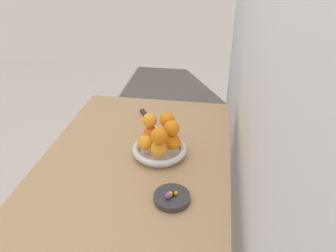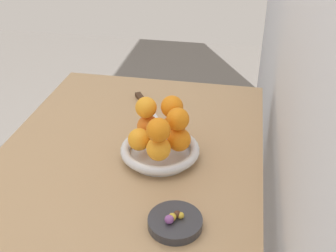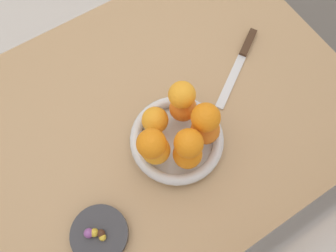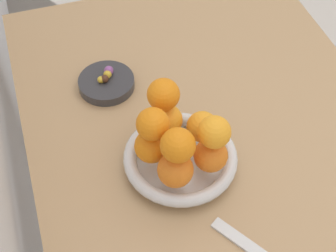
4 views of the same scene
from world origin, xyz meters
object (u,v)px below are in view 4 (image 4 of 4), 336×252
orange_1 (175,170)px  candy_ball_0 (101,80)px  orange_8 (178,145)px  orange_5 (214,132)px  candy_ball_1 (109,72)px  orange_0 (152,146)px  candy_ball_3 (108,74)px  orange_3 (202,127)px  candy_dish (106,83)px  orange_6 (153,124)px  candy_ball_2 (109,70)px  orange_7 (163,94)px  orange_2 (211,155)px  candy_ball_4 (105,79)px  orange_4 (166,120)px  dining_table (213,164)px  fruit_bowl (180,159)px

orange_1 → candy_ball_0: bearing=13.0°
orange_8 → orange_1: bearing=128.5°
orange_5 → candy_ball_1: size_ratio=3.75×
orange_0 → orange_1: 0.07m
candy_ball_3 → orange_3: bearing=-150.3°
candy_ball_0 → candy_ball_1: same height
candy_dish → candy_ball_0: candy_ball_0 is taller
orange_6 → candy_ball_2: size_ratio=2.92×
candy_ball_0 → orange_0: bearing=-169.4°
orange_8 → candy_dish: bearing=11.7°
candy_dish → orange_1: (-0.31, -0.06, 0.06)m
orange_7 → candy_ball_3: 0.23m
orange_2 → orange_5: bearing=-51.2°
orange_5 → candy_ball_4: size_ratio=3.41×
candy_ball_1 → candy_ball_3: (-0.01, 0.00, 0.00)m
orange_5 → candy_ball_1: (0.31, 0.13, -0.10)m
candy_dish → orange_4: size_ratio=1.93×
orange_4 → candy_ball_0: 0.22m
dining_table → candy_ball_1: size_ratio=68.37×
dining_table → candy_ball_2: bearing=36.2°
fruit_bowl → candy_ball_1: bearing=16.3°
candy_dish → orange_4: orange_4 is taller
fruit_bowl → candy_ball_3: same height
fruit_bowl → candy_ball_1: 0.28m
orange_8 → fruit_bowl: bearing=-25.0°
orange_0 → candy_ball_1: orange_0 is taller
candy_ball_3 → candy_ball_1: bearing=-32.2°
orange_1 → candy_ball_4: bearing=11.5°
candy_ball_3 → candy_ball_4: size_ratio=1.04×
orange_1 → orange_6: size_ratio=1.09×
orange_3 → candy_ball_1: 0.28m
orange_4 → orange_1: bearing=170.5°
candy_ball_4 → candy_ball_3: bearing=-39.3°
orange_5 → candy_ball_2: bearing=21.6°
candy_dish → orange_8: orange_8 is taller
orange_0 → orange_3: orange_0 is taller
orange_0 → orange_7: (0.06, -0.04, 0.06)m
orange_1 → orange_5: bearing=-78.9°
candy_ball_2 → candy_ball_4: candy_ball_2 is taller
orange_3 → orange_8: size_ratio=0.98×
orange_2 → orange_3: (0.07, -0.01, -0.00)m
orange_1 → orange_6: (0.06, 0.02, 0.06)m
candy_ball_1 → candy_ball_0: bearing=127.5°
orange_0 → candy_ball_0: 0.25m
orange_1 → candy_ball_1: size_ratio=4.14×
orange_3 → orange_4: bearing=59.6°
candy_ball_0 → candy_ball_2: 0.03m
orange_2 → candy_ball_4: orange_2 is taller
fruit_bowl → orange_6: bearing=80.9°
candy_ball_3 → candy_dish: bearing=134.6°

